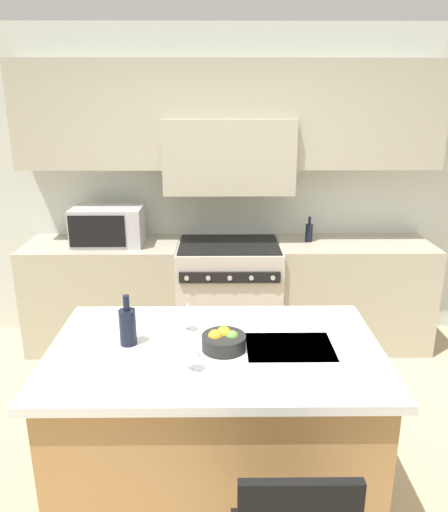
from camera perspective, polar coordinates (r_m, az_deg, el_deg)
The scene contains 11 objects.
ground_plane at distance 3.03m, azimuth 1.28°, elevation -26.54°, with size 10.00×10.00×0.00m, color tan.
back_cabinetry at distance 4.35m, azimuth 0.53°, elevation 10.82°, with size 10.00×0.46×2.70m.
back_counter at distance 4.39m, azimuth 0.55°, elevation -4.39°, with size 3.46×0.62×0.93m.
range_stove at distance 4.37m, azimuth 0.55°, elevation -4.47°, with size 0.87×0.70×0.93m.
microwave at distance 4.29m, azimuth -13.09°, elevation 3.39°, with size 0.58×0.39×0.32m.
kitchen_island at distance 2.81m, azimuth -0.95°, elevation -18.43°, with size 1.69×1.04×0.90m.
wine_bottle at distance 2.61m, azimuth -10.95°, elevation -7.84°, with size 0.09×0.09×0.27m.
wine_glass_near at distance 2.33m, azimuth -3.71°, elevation -10.58°, with size 0.08×0.08×0.16m.
wine_glass_far at distance 2.71m, azimuth -4.18°, elevation -6.37°, with size 0.08×0.08×0.16m.
fruit_bowl at distance 2.54m, azimuth -0.06°, elevation -9.65°, with size 0.22×0.22×0.11m.
oil_bottle_on_counter at distance 4.33m, azimuth 9.69°, elevation 2.70°, with size 0.06×0.06×0.22m.
Camera 1 is at (-0.08, -2.17, 2.11)m, focal length 35.00 mm.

